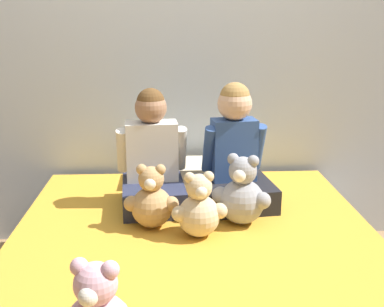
% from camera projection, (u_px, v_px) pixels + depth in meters
% --- Properties ---
extents(wall_behind_bed, '(8.00, 0.06, 2.50)m').
position_uv_depth(wall_behind_bed, '(186.00, 29.00, 2.69)').
color(wall_behind_bed, silver).
rests_on(wall_behind_bed, ground_plane).
extents(bed, '(1.58, 2.00, 0.43)m').
position_uv_depth(bed, '(197.00, 300.00, 1.95)').
color(bed, '#2D2D33').
rests_on(bed, ground_plane).
extents(child_on_left, '(0.35, 0.40, 0.57)m').
position_uv_depth(child_on_left, '(152.00, 162.00, 2.31)').
color(child_on_left, '#282D47').
rests_on(child_on_left, bed).
extents(child_on_right, '(0.39, 0.38, 0.60)m').
position_uv_depth(child_on_right, '(235.00, 158.00, 2.32)').
color(child_on_right, black).
rests_on(child_on_right, bed).
extents(teddy_bear_held_by_left_child, '(0.24, 0.18, 0.29)m').
position_uv_depth(teddy_bear_held_by_left_child, '(152.00, 201.00, 2.09)').
color(teddy_bear_held_by_left_child, tan).
rests_on(teddy_bear_held_by_left_child, bed).
extents(teddy_bear_held_by_right_child, '(0.25, 0.20, 0.32)m').
position_uv_depth(teddy_bear_held_by_right_child, '(242.00, 195.00, 2.12)').
color(teddy_bear_held_by_right_child, '#939399').
rests_on(teddy_bear_held_by_right_child, bed).
extents(teddy_bear_between_children, '(0.24, 0.18, 0.28)m').
position_uv_depth(teddy_bear_between_children, '(199.00, 209.00, 2.00)').
color(teddy_bear_between_children, '#D1B78E').
rests_on(teddy_bear_between_children, bed).
extents(pillow_at_headboard, '(0.60, 0.27, 0.11)m').
position_uv_depth(pillow_at_headboard, '(188.00, 172.00, 2.67)').
color(pillow_at_headboard, beige).
rests_on(pillow_at_headboard, bed).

